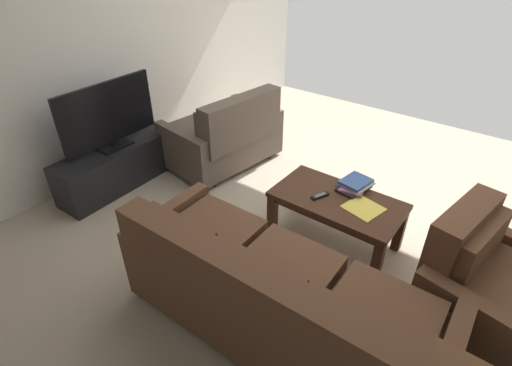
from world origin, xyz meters
TOP-DOWN VIEW (x-y plane):
  - ground_plane at (0.00, 0.00)m, footprint 4.89×5.74m
  - wall_right at (2.45, 0.00)m, footprint 0.12×5.74m
  - sofa_main at (-0.28, 1.28)m, footprint 2.04×0.84m
  - loveseat_near at (1.44, -0.27)m, footprint 0.93×1.28m
  - coffee_table at (-0.15, 0.20)m, footprint 1.03×0.56m
  - tv_stand at (2.03, 0.73)m, footprint 0.42×1.31m
  - flat_tv at (2.03, 0.72)m, footprint 0.21×1.02m
  - armchair_side at (-1.36, 0.42)m, footprint 1.00×0.98m
  - book_stack at (-0.20, -0.01)m, footprint 0.26×0.31m
  - tv_remote at (-0.03, 0.26)m, footprint 0.10×0.16m
  - loose_magazine at (-0.37, 0.20)m, footprint 0.31×0.30m

SIDE VIEW (x-z plane):
  - ground_plane at x=0.00m, z-range -0.01..0.00m
  - tv_stand at x=2.03m, z-range 0.00..0.44m
  - armchair_side at x=-1.36m, z-range -0.07..0.79m
  - loveseat_near at x=1.44m, z-range -0.07..0.79m
  - sofa_main at x=-0.28m, z-range -0.06..0.79m
  - coffee_table at x=-0.15m, z-range 0.15..0.60m
  - loose_magazine at x=-0.37m, z-range 0.45..0.45m
  - tv_remote at x=-0.03m, z-range 0.45..0.47m
  - book_stack at x=-0.20m, z-range 0.45..0.53m
  - flat_tv at x=2.03m, z-range 0.45..1.10m
  - wall_right at x=2.45m, z-range 0.00..2.83m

